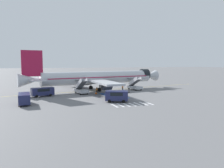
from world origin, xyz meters
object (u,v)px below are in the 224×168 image
Objects in this scene: service_van_0 at (117,95)px; airliner at (98,78)px; ground_crew_1 at (97,90)px; fuel_tanker at (58,79)px; boarding_stairs_aft at (81,90)px; baggage_cart at (125,92)px; service_van_2 at (43,91)px; boarding_stairs_forward at (135,86)px; service_van_1 at (24,98)px; traffic_cone_0 at (96,92)px; ground_crew_0 at (123,87)px.

airliner is at bearing 19.52° from service_van_0.
ground_crew_1 is at bearing -28.79° from airliner.
fuel_tanker is at bearing 34.03° from service_van_0.
boarding_stairs_aft is 0.60× the size of fuel_tanker.
airliner reaches higher than ground_crew_1.
ground_crew_1 is at bearing 12.91° from fuel_tanker.
service_van_2 is at bearing 71.74° from baggage_cart.
service_van_0 is at bearing 53.40° from ground_crew_1.
boarding_stairs_forward is 1.00× the size of service_van_1.
service_van_0 is at bearing -135.48° from boarding_stairs_forward.
service_van_1 is (-19.16, -16.22, -2.39)m from airliner.
airliner is at bearing 156.29° from boarding_stairs_forward.
service_van_0 is 7.23× the size of traffic_cone_0.
baggage_cart is (-5.21, -4.55, -0.73)m from boarding_stairs_forward.
ground_crew_0 is 2.54× the size of traffic_cone_0.
baggage_cart is at bearing 130.13° from ground_crew_1.
service_van_1 is at bearing -5.85° from ground_crew_1.
service_van_2 reaches higher than service_van_1.
service_van_1 is at bearing -150.78° from traffic_cone_0.
service_van_1 reaches higher than ground_crew_0.
fuel_tanker reaches higher than ground_crew_0.
service_van_1 is 19.12m from traffic_cone_0.
ground_crew_0 is 1.09× the size of ground_crew_1.
airliner is 7.79× the size of boarding_stairs_aft.
boarding_stairs_aft is at bearing -39.43° from ground_crew_1.
boarding_stairs_aft reaches higher than ground_crew_1.
boarding_stairs_aft is 12.57m from ground_crew_0.
service_van_1 is (-17.47, 3.33, -0.08)m from service_van_0.
fuel_tanker is (-2.81, 28.02, 0.83)m from boarding_stairs_aft.
service_van_2 is (-13.82, 12.50, -0.07)m from service_van_0.
ground_crew_1 is at bearing -11.70° from boarding_stairs_aft.
service_van_2 is at bearing -75.38° from airliner.
service_van_0 is 18.64m from service_van_2.
ground_crew_1 is (-1.92, -5.58, -2.74)m from airliner.
fuel_tanker is 30.17m from traffic_cone_0.
baggage_cart is (11.26, -1.71, -0.76)m from boarding_stairs_aft.
boarding_stairs_forward is 12.75m from ground_crew_1.
fuel_tanker reaches higher than baggage_cart.
boarding_stairs_forward is 1.11× the size of service_van_0.
service_van_0 is at bearing -145.14° from service_van_2.
traffic_cone_0 is at bearing 28.08° from service_van_0.
boarding_stairs_forward is at bearing -66.81° from baggage_cart.
service_van_1 is at bearing 145.31° from service_van_2.
ground_crew_0 is (8.07, 16.39, -0.33)m from service_van_0.
airliner reaches higher than ground_crew_0.
fuel_tanker is at bearing -107.13° from service_van_1.
airliner is at bearing 20.47° from fuel_tanker.
service_van_2 is at bearing 179.91° from boarding_stairs_forward.
service_van_2 is 3.09× the size of ground_crew_0.
boarding_stairs_aft is 14.75m from service_van_0.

